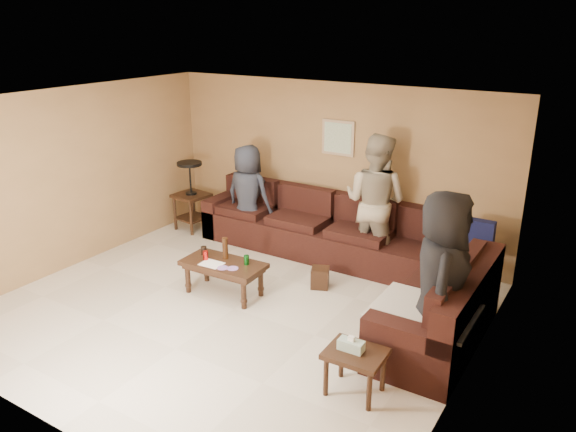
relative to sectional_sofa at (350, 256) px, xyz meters
The scene contains 10 objects.
room 2.18m from the sectional_sofa, 118.22° to the right, with size 5.60×5.50×2.50m.
sectional_sofa is the anchor object (origin of this frame).
coffee_table 1.71m from the sectional_sofa, 132.93° to the right, with size 1.08×0.57×0.72m.
end_table_left 3.10m from the sectional_sofa, behind, with size 0.57×0.57×1.15m.
side_table_right 2.47m from the sectional_sofa, 62.89° to the right, with size 0.55×0.46×0.59m.
waste_bin 0.52m from the sectional_sofa, 115.93° to the right, with size 0.23×0.23×0.27m, color #331C11.
wall_art 1.82m from the sectional_sofa, 126.63° to the left, with size 0.52×0.04×0.52m.
person_left 2.01m from the sectional_sofa, 169.57° to the left, with size 0.76×0.50×1.56m, color #272B37.
person_middle 0.85m from the sectional_sofa, 81.66° to the left, with size 0.93×0.72×1.91m, color tan.
person_right 2.15m from the sectional_sofa, 38.93° to the right, with size 0.90×0.59×1.85m, color black.
Camera 1 is at (3.78, -4.80, 3.37)m, focal length 35.00 mm.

